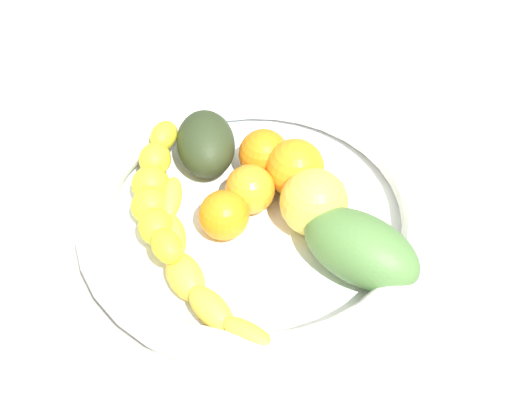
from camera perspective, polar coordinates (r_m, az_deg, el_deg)
kitchen_counter at (r=67.39cm, az=0.00°, el=-3.84°), size 120.00×120.00×3.00cm
fruit_bowl at (r=63.94cm, az=0.00°, el=-1.35°), size 37.04×37.04×5.77cm
banana_draped_left at (r=63.75cm, az=-9.38°, el=0.62°), size 6.59×20.36×4.72cm
banana_draped_right at (r=57.99cm, az=-5.89°, el=-6.60°), size 11.90×21.73×3.87cm
orange_front at (r=61.45cm, az=-3.01°, el=-1.53°), size 5.16×5.16×5.16cm
orange_mid_left at (r=67.20cm, az=0.72°, el=4.22°), size 5.59×5.59×5.59cm
orange_mid_right at (r=63.66cm, az=-0.58°, el=0.90°), size 5.28×5.28×5.28cm
orange_rear at (r=65.26cm, az=3.66°, el=2.91°), size 6.33×6.33×6.33cm
apple_yellow at (r=61.58cm, az=5.43°, el=-0.32°), size 6.97×6.97×6.97cm
mango_green at (r=58.82cm, az=9.75°, el=-4.61°), size 13.74×13.03×6.28cm
avocado_dark at (r=68.38cm, az=-4.71°, el=5.19°), size 7.40×9.85×5.99cm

